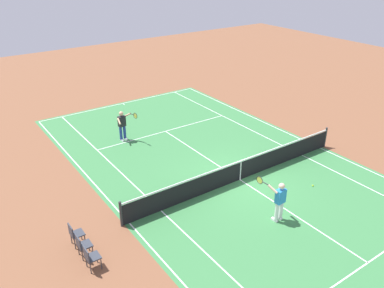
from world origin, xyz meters
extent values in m
plane|color=brown|center=(0.00, 0.00, 0.00)|extent=(60.00, 60.00, 0.00)
cube|color=#387A42|center=(0.00, 0.00, 0.00)|extent=(24.20, 11.40, 0.00)
cube|color=white|center=(11.90, 0.00, 0.00)|extent=(0.05, 11.00, 0.01)
cube|color=white|center=(0.00, -5.50, 0.00)|extent=(23.80, 0.05, 0.01)
cube|color=white|center=(0.00, 5.50, 0.00)|extent=(23.80, 0.05, 0.01)
cube|color=white|center=(0.00, -4.11, 0.00)|extent=(23.80, 0.05, 0.01)
cube|color=white|center=(0.00, 4.11, 0.00)|extent=(23.80, 0.05, 0.01)
cube|color=white|center=(6.40, 0.00, 0.00)|extent=(0.05, 8.22, 0.01)
cube|color=white|center=(-6.40, 0.00, 0.00)|extent=(0.05, 8.22, 0.01)
cube|color=white|center=(0.00, 0.00, 0.00)|extent=(12.80, 0.05, 0.01)
cube|color=white|center=(11.75, 0.00, 0.00)|extent=(0.30, 0.05, 0.01)
cylinder|color=#2D2D33|center=(0.00, -5.80, 0.54)|extent=(0.10, 0.10, 1.08)
cylinder|color=#2D2D33|center=(0.00, 5.80, 0.54)|extent=(0.10, 0.10, 1.08)
cube|color=black|center=(0.00, 0.00, 0.44)|extent=(0.02, 11.60, 0.88)
cube|color=white|center=(0.00, 0.00, 0.95)|extent=(0.04, 11.60, 0.06)
cube|color=white|center=(0.00, 0.00, 0.44)|extent=(0.04, 0.06, 0.88)
cylinder|color=navy|center=(6.72, 2.58, 0.45)|extent=(0.15, 0.15, 0.74)
cube|color=white|center=(6.66, 2.57, 0.04)|extent=(0.29, 0.15, 0.09)
cylinder|color=navy|center=(6.76, 2.34, 0.45)|extent=(0.15, 0.15, 0.74)
cube|color=white|center=(6.70, 2.33, 0.04)|extent=(0.29, 0.15, 0.09)
cube|color=black|center=(6.74, 2.46, 1.10)|extent=(0.30, 0.41, 0.56)
sphere|color=#DBAA84|center=(6.74, 2.46, 1.53)|extent=(0.23, 0.23, 0.23)
cylinder|color=#DBAA84|center=(6.52, 2.71, 1.23)|extent=(0.42, 0.16, 0.26)
cylinder|color=#DBAA84|center=(6.61, 2.16, 1.43)|extent=(0.41, 0.28, 0.30)
cylinder|color=#232326|center=(6.31, 2.05, 1.54)|extent=(0.28, 0.08, 0.04)
torus|color=#232326|center=(6.02, 2.00, 1.54)|extent=(0.31, 0.07, 0.31)
cylinder|color=#C6D84C|center=(6.02, 2.00, 1.54)|extent=(0.27, 0.05, 0.27)
cylinder|color=white|center=(-3.08, 0.65, 0.45)|extent=(0.15, 0.15, 0.74)
cube|color=white|center=(-3.02, 0.66, 0.04)|extent=(0.29, 0.12, 0.09)
cylinder|color=white|center=(-3.09, 0.89, 0.45)|extent=(0.15, 0.15, 0.74)
cube|color=white|center=(-3.03, 0.90, 0.04)|extent=(0.29, 0.12, 0.09)
cube|color=#2884D1|center=(-3.08, 0.77, 1.10)|extent=(0.26, 0.39, 0.56)
sphere|color=beige|center=(-3.08, 0.77, 1.53)|extent=(0.23, 0.23, 0.23)
cylinder|color=beige|center=(-2.89, 0.50, 1.23)|extent=(0.42, 0.20, 0.26)
cylinder|color=beige|center=(-2.92, 1.06, 1.43)|extent=(0.42, 0.24, 0.30)
cylinder|color=#232326|center=(-2.61, 1.14, 1.54)|extent=(0.28, 0.05, 0.04)
torus|color=#232326|center=(-2.32, 1.15, 1.54)|extent=(0.31, 0.04, 0.31)
cylinder|color=#C6D84C|center=(-2.32, 1.15, 1.54)|extent=(0.27, 0.02, 0.27)
sphere|color=#CCE01E|center=(-2.24, -2.25, 0.03)|extent=(0.07, 0.07, 0.07)
cylinder|color=#38383D|center=(-1.28, 7.31, 0.22)|extent=(0.04, 0.04, 0.44)
cylinder|color=#38383D|center=(-1.64, 7.31, 0.22)|extent=(0.04, 0.04, 0.44)
cylinder|color=#38383D|center=(-1.28, 7.67, 0.22)|extent=(0.04, 0.04, 0.44)
cylinder|color=#38383D|center=(-1.64, 7.67, 0.22)|extent=(0.04, 0.04, 0.44)
cube|color=#333842|center=(-1.46, 7.49, 0.46)|extent=(0.44, 0.44, 0.04)
cube|color=#333842|center=(-1.46, 7.69, 0.68)|extent=(0.44, 0.04, 0.40)
cylinder|color=#38383D|center=(-0.58, 7.31, 0.22)|extent=(0.04, 0.04, 0.44)
cylinder|color=#38383D|center=(-0.94, 7.31, 0.22)|extent=(0.04, 0.04, 0.44)
cylinder|color=#38383D|center=(-0.58, 7.67, 0.22)|extent=(0.04, 0.04, 0.44)
cylinder|color=#38383D|center=(-0.94, 7.67, 0.22)|extent=(0.04, 0.04, 0.44)
cube|color=#333842|center=(-0.76, 7.49, 0.46)|extent=(0.44, 0.44, 0.04)
cube|color=#333842|center=(-0.76, 7.69, 0.68)|extent=(0.44, 0.04, 0.40)
cylinder|color=#38383D|center=(0.12, 7.31, 0.22)|extent=(0.04, 0.04, 0.44)
cylinder|color=#38383D|center=(-0.24, 7.31, 0.22)|extent=(0.04, 0.04, 0.44)
cylinder|color=#38383D|center=(0.12, 7.67, 0.22)|extent=(0.04, 0.04, 0.44)
cylinder|color=#38383D|center=(-0.24, 7.67, 0.22)|extent=(0.04, 0.04, 0.44)
cube|color=#333842|center=(-0.06, 7.49, 0.46)|extent=(0.44, 0.44, 0.04)
cube|color=#333842|center=(-0.06, 7.69, 0.68)|extent=(0.44, 0.04, 0.40)
camera|label=1|loc=(-11.29, 10.47, 9.29)|focal=37.13mm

